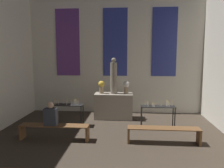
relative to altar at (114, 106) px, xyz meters
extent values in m
cube|color=silver|center=(0.00, 0.98, 1.98)|extent=(7.40, 0.12, 4.94)
cube|color=#60337F|center=(-2.01, 0.90, 2.48)|extent=(1.00, 0.03, 2.77)
cube|color=navy|center=(0.00, 0.90, 2.48)|extent=(1.00, 0.03, 2.77)
cube|color=navy|center=(2.01, 0.90, 2.48)|extent=(1.00, 0.03, 2.77)
cube|color=gray|center=(0.00, 0.00, 0.00)|extent=(1.46, 0.65, 0.98)
cylinder|color=gray|center=(0.00, 0.00, 1.08)|extent=(0.26, 0.26, 1.19)
sphere|color=gray|center=(0.00, 0.00, 1.77)|extent=(0.18, 0.18, 0.18)
cylinder|color=#937A5B|center=(-0.47, 0.00, 0.63)|extent=(0.16, 0.16, 0.28)
sphere|color=gold|center=(-0.47, 0.00, 0.86)|extent=(0.25, 0.25, 0.25)
cylinder|color=#937A5B|center=(0.47, 0.00, 0.63)|extent=(0.16, 0.16, 0.28)
sphere|color=silver|center=(0.47, 0.00, 0.86)|extent=(0.25, 0.25, 0.25)
cube|color=black|center=(-1.56, -1.01, 0.26)|extent=(1.14, 0.38, 0.02)
cylinder|color=black|center=(-2.10, -1.17, -0.12)|extent=(0.04, 0.04, 0.73)
cylinder|color=black|center=(-1.02, -1.17, -0.12)|extent=(0.04, 0.04, 0.73)
cylinder|color=black|center=(-2.10, -0.85, -0.12)|extent=(0.04, 0.04, 0.73)
cylinder|color=black|center=(-1.02, -0.85, -0.12)|extent=(0.04, 0.04, 0.73)
cylinder|color=silver|center=(-1.54, -1.10, 0.34)|extent=(0.02, 0.02, 0.15)
sphere|color=#F9CC4C|center=(-1.54, -1.10, 0.42)|extent=(0.02, 0.02, 0.02)
cylinder|color=silver|center=(-1.58, -0.89, 0.35)|extent=(0.02, 0.02, 0.17)
sphere|color=#F9CC4C|center=(-1.58, -0.89, 0.45)|extent=(0.02, 0.02, 0.02)
cylinder|color=silver|center=(-1.26, -0.92, 0.34)|extent=(0.02, 0.02, 0.16)
sphere|color=#F9CC4C|center=(-1.26, -0.92, 0.43)|extent=(0.02, 0.02, 0.02)
cylinder|color=silver|center=(-1.99, -1.01, 0.34)|extent=(0.02, 0.02, 0.15)
sphere|color=#F9CC4C|center=(-1.99, -1.01, 0.43)|extent=(0.02, 0.02, 0.02)
cylinder|color=silver|center=(-1.20, -0.99, 0.32)|extent=(0.02, 0.02, 0.11)
sphere|color=#F9CC4C|center=(-1.20, -0.99, 0.39)|extent=(0.02, 0.02, 0.02)
cylinder|color=silver|center=(-1.84, -1.04, 0.33)|extent=(0.02, 0.02, 0.13)
sphere|color=#F9CC4C|center=(-1.84, -1.04, 0.41)|extent=(0.02, 0.02, 0.02)
cylinder|color=silver|center=(-1.92, -0.86, 0.33)|extent=(0.02, 0.02, 0.13)
sphere|color=#F9CC4C|center=(-1.92, -0.86, 0.41)|extent=(0.02, 0.02, 0.02)
cylinder|color=silver|center=(-1.94, -1.02, 0.33)|extent=(0.02, 0.02, 0.13)
sphere|color=#F9CC4C|center=(-1.94, -1.02, 0.41)|extent=(0.02, 0.02, 0.02)
cylinder|color=silver|center=(-1.32, -0.91, 0.33)|extent=(0.02, 0.02, 0.13)
sphere|color=#F9CC4C|center=(-1.32, -0.91, 0.41)|extent=(0.02, 0.02, 0.02)
cylinder|color=silver|center=(-1.69, -0.91, 0.35)|extent=(0.02, 0.02, 0.17)
sphere|color=#F9CC4C|center=(-1.69, -0.91, 0.44)|extent=(0.02, 0.02, 0.02)
cylinder|color=silver|center=(-1.40, -0.99, 0.32)|extent=(0.02, 0.02, 0.12)
sphere|color=#F9CC4C|center=(-1.40, -0.99, 0.39)|extent=(0.02, 0.02, 0.02)
cylinder|color=silver|center=(-1.17, -0.92, 0.33)|extent=(0.02, 0.02, 0.12)
sphere|color=#F9CC4C|center=(-1.17, -0.92, 0.40)|extent=(0.02, 0.02, 0.02)
cylinder|color=silver|center=(-1.97, -1.06, 0.33)|extent=(0.02, 0.02, 0.13)
sphere|color=#F9CC4C|center=(-1.97, -1.06, 0.40)|extent=(0.02, 0.02, 0.02)
cylinder|color=silver|center=(-1.27, -0.92, 0.35)|extent=(0.02, 0.02, 0.16)
sphere|color=#F9CC4C|center=(-1.27, -0.92, 0.44)|extent=(0.02, 0.02, 0.02)
cube|color=black|center=(1.56, -1.01, 0.26)|extent=(1.14, 0.38, 0.02)
cylinder|color=black|center=(1.02, -1.17, -0.12)|extent=(0.04, 0.04, 0.73)
cylinder|color=black|center=(2.10, -1.17, -0.12)|extent=(0.04, 0.04, 0.73)
cylinder|color=black|center=(1.02, -0.85, -0.12)|extent=(0.04, 0.04, 0.73)
cylinder|color=black|center=(2.10, -0.85, -0.12)|extent=(0.04, 0.04, 0.73)
cylinder|color=silver|center=(1.91, -0.95, 0.33)|extent=(0.02, 0.02, 0.13)
sphere|color=#F9CC4C|center=(1.91, -0.95, 0.41)|extent=(0.02, 0.02, 0.02)
cylinder|color=silver|center=(1.86, -0.97, 0.35)|extent=(0.02, 0.02, 0.18)
sphere|color=#F9CC4C|center=(1.86, -0.97, 0.46)|extent=(0.02, 0.02, 0.02)
cylinder|color=silver|center=(1.24, -1.02, 0.33)|extent=(0.02, 0.02, 0.13)
sphere|color=#F9CC4C|center=(1.24, -1.02, 0.41)|extent=(0.02, 0.02, 0.02)
cylinder|color=silver|center=(1.43, -1.15, 0.32)|extent=(0.02, 0.02, 0.11)
sphere|color=#F9CC4C|center=(1.43, -1.15, 0.39)|extent=(0.02, 0.02, 0.02)
cylinder|color=silver|center=(1.93, -0.89, 0.32)|extent=(0.02, 0.02, 0.12)
sphere|color=#F9CC4C|center=(1.93, -0.89, 0.40)|extent=(0.02, 0.02, 0.02)
cylinder|color=silver|center=(2.05, -0.92, 0.34)|extent=(0.02, 0.02, 0.14)
sphere|color=#F9CC4C|center=(2.05, -0.92, 0.42)|extent=(0.02, 0.02, 0.02)
cylinder|color=silver|center=(1.23, -1.06, 0.34)|extent=(0.02, 0.02, 0.15)
sphere|color=#F9CC4C|center=(1.23, -1.06, 0.43)|extent=(0.02, 0.02, 0.02)
cylinder|color=silver|center=(1.93, -1.06, 0.32)|extent=(0.02, 0.02, 0.11)
sphere|color=#F9CC4C|center=(1.93, -1.06, 0.39)|extent=(0.02, 0.02, 0.02)
cylinder|color=silver|center=(1.15, -0.88, 0.32)|extent=(0.02, 0.02, 0.11)
sphere|color=#F9CC4C|center=(1.15, -0.88, 0.38)|extent=(0.02, 0.02, 0.02)
cylinder|color=silver|center=(1.39, -1.02, 0.32)|extent=(0.02, 0.02, 0.12)
sphere|color=#F9CC4C|center=(1.39, -1.02, 0.39)|extent=(0.02, 0.02, 0.02)
cylinder|color=silver|center=(1.67, -0.99, 0.31)|extent=(0.02, 0.02, 0.10)
sphere|color=#F9CC4C|center=(1.67, -0.99, 0.38)|extent=(0.02, 0.02, 0.02)
cylinder|color=silver|center=(1.23, -0.89, 0.32)|extent=(0.02, 0.02, 0.12)
sphere|color=#F9CC4C|center=(1.23, -0.89, 0.39)|extent=(0.02, 0.02, 0.02)
cylinder|color=silver|center=(1.86, -1.02, 0.35)|extent=(0.02, 0.02, 0.17)
sphere|color=#F9CC4C|center=(1.86, -1.02, 0.45)|extent=(0.02, 0.02, 0.02)
cylinder|color=silver|center=(1.39, -1.12, 0.32)|extent=(0.02, 0.02, 0.10)
sphere|color=#F9CC4C|center=(1.39, -1.12, 0.38)|extent=(0.02, 0.02, 0.02)
cube|color=brown|center=(-1.56, -2.30, -0.05)|extent=(2.01, 0.36, 0.03)
cube|color=brown|center=(-2.54, -2.30, -0.28)|extent=(0.06, 0.32, 0.42)
cube|color=brown|center=(-0.59, -2.30, -0.28)|extent=(0.06, 0.32, 0.42)
cube|color=brown|center=(1.56, -2.30, -0.05)|extent=(2.01, 0.36, 0.03)
cube|color=brown|center=(0.59, -2.30, -0.28)|extent=(0.06, 0.32, 0.42)
cube|color=brown|center=(2.54, -2.30, -0.28)|extent=(0.06, 0.32, 0.42)
cube|color=#383D47|center=(-1.66, -2.30, 0.20)|extent=(0.36, 0.24, 0.49)
sphere|color=tan|center=(-1.66, -2.30, 0.54)|extent=(0.19, 0.19, 0.19)
camera|label=1|loc=(0.59, -8.26, 1.99)|focal=35.00mm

